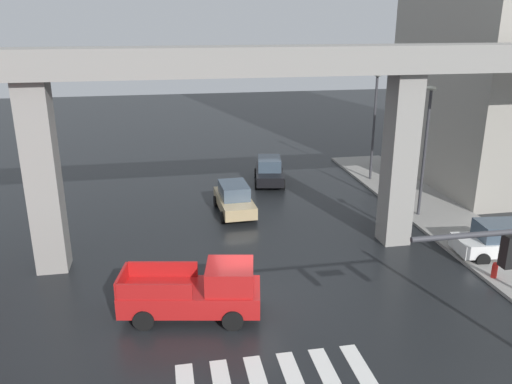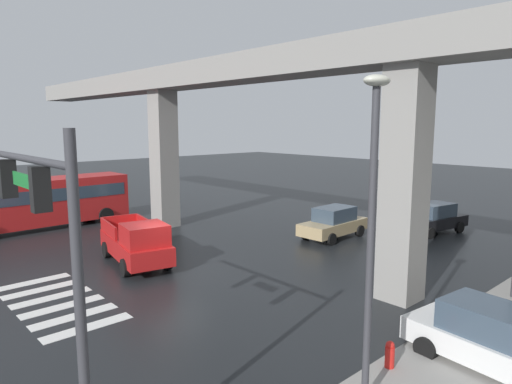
% 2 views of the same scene
% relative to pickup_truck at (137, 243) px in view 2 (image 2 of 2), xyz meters
% --- Properties ---
extents(ground_plane, '(120.00, 120.00, 0.00)m').
position_rel_pickup_truck_xyz_m(ground_plane, '(2.00, 0.68, -0.99)').
color(ground_plane, black).
extents(crosswalk_stripes, '(6.05, 2.80, 0.01)m').
position_rel_pickup_truck_xyz_m(crosswalk_stripes, '(2.00, -4.20, -0.98)').
color(crosswalk_stripes, silver).
rests_on(crosswalk_stripes, ground).
extents(elevated_overpass, '(50.77, 2.12, 9.44)m').
position_rel_pickup_truck_xyz_m(elevated_overpass, '(2.00, 5.08, 7.02)').
color(elevated_overpass, gray).
rests_on(elevated_overpass, ground).
extents(sidewalk_east, '(4.00, 36.00, 0.15)m').
position_rel_pickup_truck_xyz_m(sidewalk_east, '(14.04, 2.68, -0.91)').
color(sidewalk_east, gray).
rests_on(sidewalk_east, ground).
extents(pickup_truck, '(5.36, 2.81, 2.08)m').
position_rel_pickup_truck_xyz_m(pickup_truck, '(0.00, 0.00, 0.00)').
color(pickup_truck, red).
rests_on(pickup_truck, ground).
extents(city_bus, '(3.04, 10.87, 2.99)m').
position_rel_pickup_truck_xyz_m(city_bus, '(-10.59, -1.04, 0.73)').
color(city_bus, red).
rests_on(city_bus, ground).
extents(sedan_tan, '(2.09, 4.36, 1.72)m').
position_rel_pickup_truck_xyz_m(sedan_tan, '(2.83, 10.42, -0.14)').
color(sedan_tan, tan).
rests_on(sedan_tan, ground).
extents(sedan_white, '(4.46, 2.29, 1.72)m').
position_rel_pickup_truck_xyz_m(sedan_white, '(14.13, 2.45, -0.14)').
color(sedan_white, silver).
rests_on(sedan_white, ground).
extents(sedan_black, '(2.50, 4.54, 1.72)m').
position_rel_pickup_truck_xyz_m(sedan_black, '(5.97, 15.66, -0.14)').
color(sedan_black, black).
rests_on(sedan_black, ground).
extents(traffic_signal_mast, '(6.49, 0.32, 6.20)m').
position_rel_pickup_truck_xyz_m(traffic_signal_mast, '(9.30, -6.68, 3.39)').
color(traffic_signal_mast, '#38383D').
rests_on(traffic_signal_mast, ground).
extents(street_lamp_near_corner, '(0.44, 0.70, 7.24)m').
position_rel_pickup_truck_xyz_m(street_lamp_near_corner, '(12.84, -1.23, 3.57)').
color(street_lamp_near_corner, '#38383D').
rests_on(street_lamp_near_corner, ground).
extents(fire_hydrant, '(0.24, 0.24, 0.85)m').
position_rel_pickup_truck_xyz_m(fire_hydrant, '(12.44, 0.44, -0.56)').
color(fire_hydrant, red).
rests_on(fire_hydrant, ground).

